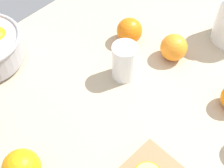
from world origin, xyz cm
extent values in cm
cube|color=tan|center=(0.00, 0.00, -1.50)|extent=(124.27, 95.95, 3.00)
sphere|color=orange|center=(-12.25, 37.43, 4.75)|extent=(6.90, 6.90, 6.90)
cylinder|color=white|center=(7.47, 5.73, 5.56)|extent=(7.25, 7.25, 11.12)
cylinder|color=#FEA333|center=(7.47, 5.73, 4.09)|extent=(6.38, 6.38, 8.19)
sphere|color=orange|center=(-31.50, 2.38, 4.38)|extent=(8.76, 8.76, 8.76)
sphere|color=orange|center=(22.78, -0.66, 4.08)|extent=(8.16, 8.16, 8.16)
sphere|color=orange|center=(19.75, 14.05, 4.08)|extent=(8.16, 8.16, 8.16)
camera|label=1|loc=(-39.69, -31.80, 69.55)|focal=50.00mm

